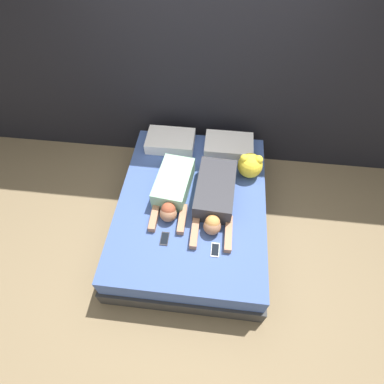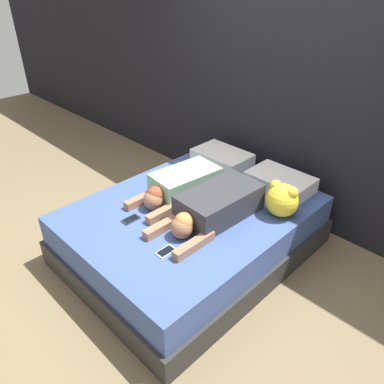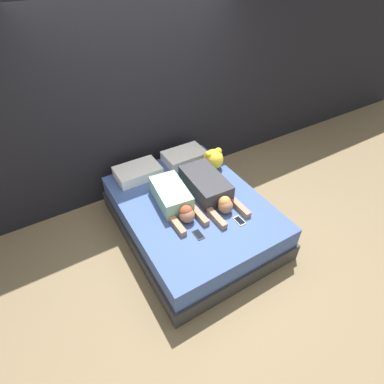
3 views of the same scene
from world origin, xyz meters
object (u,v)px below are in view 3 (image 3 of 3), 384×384
object	(u,v)px
bed	(192,216)
person_right	(208,187)
pillow_head_left	(138,172)
cell_phone_left	(198,235)
cell_phone_right	(239,221)
plush_toy	(213,159)
person_left	(174,199)
pillow_head_right	(184,156)

from	to	relation	value
bed	person_right	xyz separation A→B (m)	(0.24, 0.01, 0.36)
pillow_head_left	person_right	size ratio (longest dim) A/B	0.57
cell_phone_left	bed	bearing A→B (deg)	66.31
cell_phone_right	plush_toy	bearing A→B (deg)	72.61
person_left	plush_toy	bearing A→B (deg)	25.85
plush_toy	pillow_head_right	bearing A→B (deg)	124.91
person_left	person_right	world-z (taller)	person_right
cell_phone_right	pillow_head_right	bearing A→B (deg)	87.12
pillow_head_right	plush_toy	bearing A→B (deg)	-55.09
person_left	bed	bearing A→B (deg)	-13.34
pillow_head_right	cell_phone_left	world-z (taller)	pillow_head_right
pillow_head_right	person_right	xyz separation A→B (m)	(-0.12, -0.79, 0.04)
pillow_head_right	person_left	size ratio (longest dim) A/B	0.65
bed	person_right	size ratio (longest dim) A/B	2.07
plush_toy	person_right	bearing A→B (deg)	-129.76
pillow_head_left	pillow_head_right	size ratio (longest dim) A/B	1.00
cell_phone_right	person_right	bearing A→B (deg)	94.92
person_right	cell_phone_right	world-z (taller)	person_right
pillow_head_left	plush_toy	bearing A→B (deg)	-20.19
bed	cell_phone_left	world-z (taller)	cell_phone_left
person_right	cell_phone_right	bearing A→B (deg)	-85.08
bed	plush_toy	xyz separation A→B (m)	(0.60, 0.45, 0.40)
bed	pillow_head_right	world-z (taller)	pillow_head_right
pillow_head_left	person_right	distance (m)	0.99
bed	pillow_head_left	size ratio (longest dim) A/B	3.65
person_left	person_right	bearing A→B (deg)	-5.17
pillow_head_right	person_right	world-z (taller)	person_right
pillow_head_left	cell_phone_left	xyz separation A→B (m)	(0.14, -1.29, -0.06)
bed	pillow_head_right	distance (m)	0.93
pillow_head_left	cell_phone_left	distance (m)	1.30
person_left	cell_phone_left	size ratio (longest dim) A/B	5.96
person_left	cell_phone_right	bearing A→B (deg)	-50.46
bed	pillow_head_right	bearing A→B (deg)	65.95
person_left	pillow_head_right	bearing A→B (deg)	52.69
person_right	cell_phone_left	bearing A→B (deg)	-132.18
plush_toy	cell_phone_right	bearing A→B (deg)	-107.39
bed	person_left	size ratio (longest dim) A/B	2.38
bed	cell_phone_right	world-z (taller)	cell_phone_right
pillow_head_right	bed	bearing A→B (deg)	-114.05
person_right	cell_phone_left	distance (m)	0.69
person_left	plush_toy	size ratio (longest dim) A/B	3.01
person_right	cell_phone_left	size ratio (longest dim) A/B	6.85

